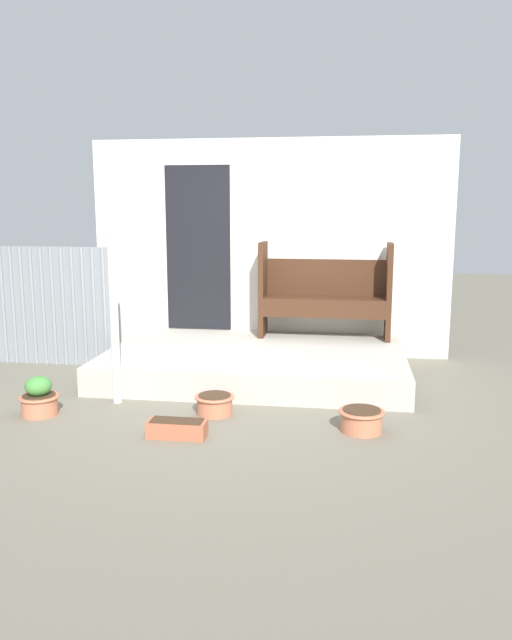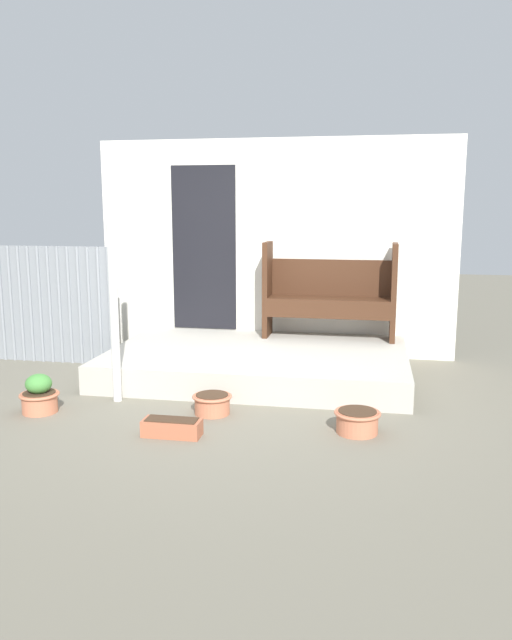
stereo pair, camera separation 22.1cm
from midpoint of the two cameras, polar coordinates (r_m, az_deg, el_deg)
The scene contains 9 objects.
ground_plane at distance 5.85m, azimuth -2.46°, elevation -7.61°, with size 24.00×24.00×0.00m, color #706B5B.
porch_slab at distance 6.75m, azimuth 1.14°, elevation -3.90°, with size 3.15×2.07×0.28m.
house_wall at distance 7.62m, azimuth 2.19°, elevation 6.55°, with size 4.35×0.08×2.60m.
support_post at distance 5.80m, azimuth -11.91°, elevation 3.79°, with size 0.08×0.08×2.33m.
bench at distance 7.32m, azimuth 7.60°, elevation 2.65°, with size 1.52×0.41×1.11m.
flower_pot_left at distance 5.85m, azimuth -18.18°, elevation -6.59°, with size 0.35×0.35×0.35m.
flower_pot_middle at distance 5.54m, azimuth -2.88°, elevation -7.58°, with size 0.35×0.35×0.18m.
flower_pot_right at distance 5.17m, azimuth 10.47°, elevation -9.03°, with size 0.38×0.38×0.19m.
planter_box_rect at distance 5.07m, azimuth -6.44°, elevation -9.75°, with size 0.47×0.19×0.14m.
Camera 2 is at (1.37, -5.40, 1.81)m, focal length 35.00 mm.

